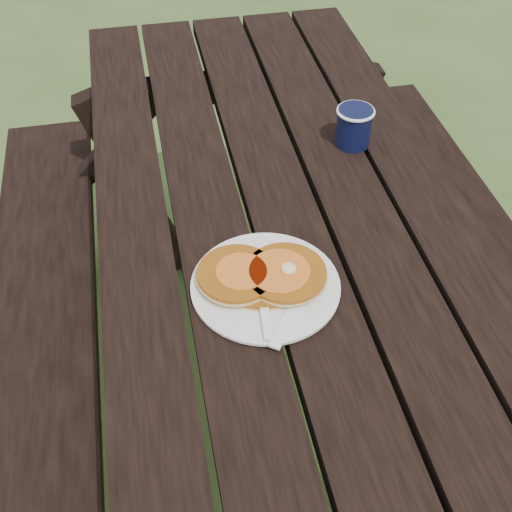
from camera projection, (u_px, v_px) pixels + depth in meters
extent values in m
plane|color=#374F21|center=(277.00, 411.00, 1.83)|extent=(60.00, 60.00, 0.00)
cube|color=black|center=(285.00, 221.00, 1.31)|extent=(0.75, 1.80, 0.04)
cube|color=black|center=(41.00, 353.00, 1.44)|extent=(0.25, 1.80, 0.04)
cube|color=black|center=(497.00, 280.00, 1.60)|extent=(0.25, 1.80, 0.04)
cylinder|color=white|center=(265.00, 286.00, 1.15)|extent=(0.33, 0.33, 0.01)
cylinder|color=#A35812|center=(261.00, 279.00, 1.15)|extent=(0.14, 0.14, 0.01)
cylinder|color=#A35812|center=(236.00, 274.00, 1.14)|extent=(0.14, 0.14, 0.01)
cylinder|color=#A35812|center=(286.00, 273.00, 1.14)|extent=(0.15, 0.15, 0.01)
cylinder|color=#CA5E1C|center=(280.00, 271.00, 1.13)|extent=(0.11, 0.11, 0.00)
ellipsoid|color=#F4E59E|center=(288.00, 268.00, 1.13)|extent=(0.03, 0.03, 0.02)
cube|color=white|center=(294.00, 309.00, 1.10)|extent=(0.12, 0.16, 0.00)
cylinder|color=black|center=(354.00, 127.00, 1.43)|extent=(0.08, 0.08, 0.09)
torus|color=white|center=(356.00, 111.00, 1.40)|extent=(0.09, 0.09, 0.01)
cylinder|color=black|center=(356.00, 112.00, 1.40)|extent=(0.07, 0.07, 0.01)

